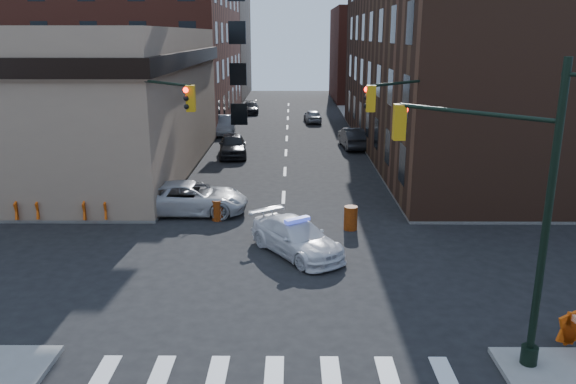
{
  "coord_description": "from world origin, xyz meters",
  "views": [
    {
      "loc": [
        0.46,
        -19.55,
        8.64
      ],
      "look_at": [
        0.29,
        3.29,
        2.2
      ],
      "focal_mm": 35.0,
      "sensor_mm": 36.0,
      "label": 1
    }
  ],
  "objects_px": {
    "police_car": "(296,237)",
    "parked_car_enear": "(353,138)",
    "parked_car_wnear": "(233,145)",
    "barrel_bank": "(218,210)",
    "pickup": "(190,198)",
    "parked_car_wfar": "(225,125)",
    "barricade_nw_a": "(96,209)",
    "pedestrian_b": "(90,186)",
    "pedestrian_a": "(155,187)",
    "barrel_road": "(351,218)"
  },
  "relations": [
    {
      "from": "barrel_road",
      "to": "pedestrian_b",
      "type": "bearing_deg",
      "value": 163.76
    },
    {
      "from": "parked_car_enear",
      "to": "pickup",
      "type": "bearing_deg",
      "value": 54.87
    },
    {
      "from": "parked_car_enear",
      "to": "barrel_road",
      "type": "relative_size",
      "value": 4.46
    },
    {
      "from": "barrel_bank",
      "to": "parked_car_enear",
      "type": "bearing_deg",
      "value": 64.88
    },
    {
      "from": "parked_car_wnear",
      "to": "barrel_bank",
      "type": "bearing_deg",
      "value": -93.17
    },
    {
      "from": "barrel_road",
      "to": "barrel_bank",
      "type": "relative_size",
      "value": 1.09
    },
    {
      "from": "parked_car_enear",
      "to": "barricade_nw_a",
      "type": "bearing_deg",
      "value": 47.71
    },
    {
      "from": "pedestrian_b",
      "to": "barrel_bank",
      "type": "bearing_deg",
      "value": -54.99
    },
    {
      "from": "pickup",
      "to": "barricade_nw_a",
      "type": "height_order",
      "value": "pickup"
    },
    {
      "from": "police_car",
      "to": "barrel_road",
      "type": "relative_size",
      "value": 4.39
    },
    {
      "from": "police_car",
      "to": "parked_car_wfar",
      "type": "height_order",
      "value": "parked_car_wfar"
    },
    {
      "from": "pedestrian_b",
      "to": "police_car",
      "type": "bearing_deg",
      "value": -67.36
    },
    {
      "from": "barrel_bank",
      "to": "barrel_road",
      "type": "bearing_deg",
      "value": -11.82
    },
    {
      "from": "pickup",
      "to": "parked_car_wfar",
      "type": "relative_size",
      "value": 1.14
    },
    {
      "from": "police_car",
      "to": "parked_car_enear",
      "type": "distance_m",
      "value": 22.6
    },
    {
      "from": "pedestrian_a",
      "to": "pickup",
      "type": "bearing_deg",
      "value": -35.26
    },
    {
      "from": "pedestrian_a",
      "to": "parked_car_wfar",
      "type": "bearing_deg",
      "value": 88.2
    },
    {
      "from": "pickup",
      "to": "pedestrian_a",
      "type": "distance_m",
      "value": 2.7
    },
    {
      "from": "pedestrian_a",
      "to": "barricade_nw_a",
      "type": "xyz_separation_m",
      "value": [
        -2.04,
        -3.09,
        -0.29
      ]
    },
    {
      "from": "parked_car_wnear",
      "to": "parked_car_wfar",
      "type": "distance_m",
      "value": 9.53
    },
    {
      "from": "parked_car_wfar",
      "to": "pedestrian_b",
      "type": "xyz_separation_m",
      "value": [
        -4.57,
        -21.56,
        0.18
      ]
    },
    {
      "from": "parked_car_wnear",
      "to": "pedestrian_a",
      "type": "relative_size",
      "value": 3.09
    },
    {
      "from": "parked_car_wfar",
      "to": "parked_car_enear",
      "type": "height_order",
      "value": "parked_car_wfar"
    },
    {
      "from": "barricade_nw_a",
      "to": "barrel_road",
      "type": "bearing_deg",
      "value": -9.32
    },
    {
      "from": "pedestrian_b",
      "to": "barrel_road",
      "type": "relative_size",
      "value": 1.56
    },
    {
      "from": "pedestrian_b",
      "to": "barrel_road",
      "type": "xyz_separation_m",
      "value": [
        13.21,
        -3.85,
        -0.46
      ]
    },
    {
      "from": "parked_car_wfar",
      "to": "barricade_nw_a",
      "type": "relative_size",
      "value": 3.83
    },
    {
      "from": "pickup",
      "to": "parked_car_enear",
      "type": "height_order",
      "value": "parked_car_enear"
    },
    {
      "from": "pedestrian_a",
      "to": "barricade_nw_a",
      "type": "distance_m",
      "value": 3.72
    },
    {
      "from": "barrel_road",
      "to": "barricade_nw_a",
      "type": "relative_size",
      "value": 0.84
    },
    {
      "from": "police_car",
      "to": "barricade_nw_a",
      "type": "bearing_deg",
      "value": 122.69
    },
    {
      "from": "police_car",
      "to": "parked_car_wnear",
      "type": "height_order",
      "value": "parked_car_wnear"
    },
    {
      "from": "pedestrian_a",
      "to": "pedestrian_b",
      "type": "bearing_deg",
      "value": -175.52
    },
    {
      "from": "parked_car_enear",
      "to": "pedestrian_a",
      "type": "height_order",
      "value": "pedestrian_a"
    },
    {
      "from": "parked_car_enear",
      "to": "pedestrian_b",
      "type": "distance_m",
      "value": 21.68
    },
    {
      "from": "pickup",
      "to": "parked_car_wfar",
      "type": "bearing_deg",
      "value": 2.8
    },
    {
      "from": "parked_car_enear",
      "to": "pedestrian_b",
      "type": "xyz_separation_m",
      "value": [
        -15.33,
        -15.32,
        0.2
      ]
    },
    {
      "from": "parked_car_enear",
      "to": "barricade_nw_a",
      "type": "xyz_separation_m",
      "value": [
        -14.07,
        -18.25,
        -0.17
      ]
    },
    {
      "from": "parked_car_wnear",
      "to": "pedestrian_a",
      "type": "distance_m",
      "value": 12.34
    },
    {
      "from": "barrel_road",
      "to": "pedestrian_a",
      "type": "bearing_deg",
      "value": 157.93
    },
    {
      "from": "pedestrian_a",
      "to": "barricade_nw_a",
      "type": "height_order",
      "value": "pedestrian_a"
    },
    {
      "from": "barrel_road",
      "to": "barrel_bank",
      "type": "height_order",
      "value": "barrel_road"
    },
    {
      "from": "pedestrian_b",
      "to": "barrel_road",
      "type": "distance_m",
      "value": 13.77
    },
    {
      "from": "barricade_nw_a",
      "to": "parked_car_wnear",
      "type": "bearing_deg",
      "value": 67.06
    },
    {
      "from": "police_car",
      "to": "pedestrian_b",
      "type": "distance_m",
      "value": 12.7
    },
    {
      "from": "police_car",
      "to": "barrel_bank",
      "type": "xyz_separation_m",
      "value": [
        -3.76,
        4.27,
        -0.19
      ]
    },
    {
      "from": "pickup",
      "to": "parked_car_wnear",
      "type": "bearing_deg",
      "value": -2.45
    },
    {
      "from": "parked_car_wfar",
      "to": "barrel_road",
      "type": "height_order",
      "value": "parked_car_wfar"
    },
    {
      "from": "police_car",
      "to": "barricade_nw_a",
      "type": "height_order",
      "value": "police_car"
    },
    {
      "from": "pickup",
      "to": "pedestrian_b",
      "type": "bearing_deg",
      "value": 75.72
    }
  ]
}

